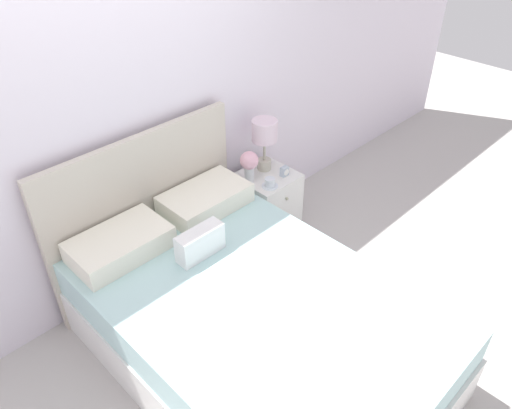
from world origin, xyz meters
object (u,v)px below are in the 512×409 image
at_px(bed, 247,318).
at_px(flower_vase, 249,163).
at_px(teacup, 270,183).
at_px(alarm_clock, 284,171).
at_px(table_lamp, 265,135).
at_px(nightstand, 267,203).

distance_m(bed, flower_vase, 1.22).
height_order(teacup, alarm_clock, alarm_clock).
bearing_deg(table_lamp, bed, -140.06).
height_order(flower_vase, alarm_clock, flower_vase).
relative_size(bed, flower_vase, 8.63).
xyz_separation_m(bed, nightstand, (0.98, 0.78, -0.04)).
height_order(bed, table_lamp, bed).
xyz_separation_m(nightstand, teacup, (-0.10, -0.12, 0.30)).
bearing_deg(bed, flower_vase, 44.75).
distance_m(bed, teacup, 1.13).
relative_size(bed, alarm_clock, 28.66).
bearing_deg(alarm_clock, nightstand, 133.02).
height_order(bed, flower_vase, bed).
relative_size(table_lamp, flower_vase, 1.68).
xyz_separation_m(teacup, alarm_clock, (0.19, 0.03, 0.01)).
height_order(bed, teacup, bed).
xyz_separation_m(nightstand, flower_vase, (-0.15, 0.04, 0.42)).
distance_m(table_lamp, flower_vase, 0.25).
relative_size(bed, teacup, 17.33).
bearing_deg(nightstand, alarm_clock, -46.98).
xyz_separation_m(bed, teacup, (0.88, 0.66, 0.26)).
height_order(nightstand, flower_vase, flower_vase).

